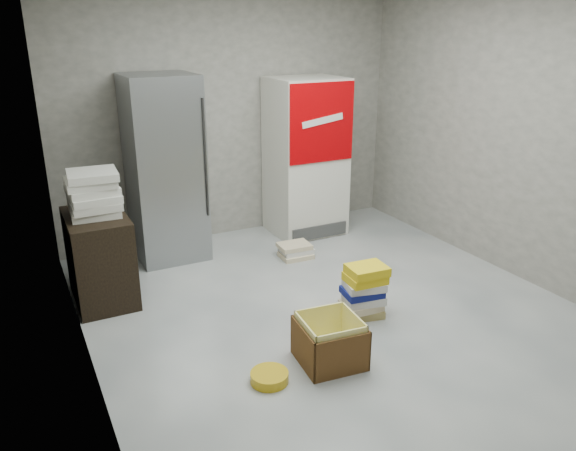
# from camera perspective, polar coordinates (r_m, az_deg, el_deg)

# --- Properties ---
(ground) EXTENTS (5.00, 5.00, 0.00)m
(ground) POSITION_cam_1_polar(r_m,az_deg,el_deg) (4.79, 6.14, -9.86)
(ground) COLOR silver
(ground) RESTS_ON ground
(room_shell) EXTENTS (4.04, 5.04, 2.82)m
(room_shell) POSITION_cam_1_polar(r_m,az_deg,el_deg) (4.20, 7.06, 11.97)
(room_shell) COLOR #A29C92
(room_shell) RESTS_ON ground
(steel_fridge) EXTENTS (0.70, 0.72, 1.90)m
(steel_fridge) POSITION_cam_1_polar(r_m,az_deg,el_deg) (5.93, -12.40, 5.63)
(steel_fridge) COLOR #A4A8AC
(steel_fridge) RESTS_ON ground
(coke_cooler) EXTENTS (0.80, 0.73, 1.80)m
(coke_cooler) POSITION_cam_1_polar(r_m,az_deg,el_deg) (6.53, 1.81, 6.98)
(coke_cooler) COLOR silver
(coke_cooler) RESTS_ON ground
(wood_shelf) EXTENTS (0.50, 0.80, 0.80)m
(wood_shelf) POSITION_cam_1_polar(r_m,az_deg,el_deg) (5.26, -18.56, -3.12)
(wood_shelf) COLOR black
(wood_shelf) RESTS_ON ground
(supply_box_stack) EXTENTS (0.44, 0.44, 0.39)m
(supply_box_stack) POSITION_cam_1_polar(r_m,az_deg,el_deg) (5.07, -19.19, 3.10)
(supply_box_stack) COLOR silver
(supply_box_stack) RESTS_ON wood_shelf
(phonebook_stack_main) EXTENTS (0.38, 0.33, 0.47)m
(phonebook_stack_main) POSITION_cam_1_polar(r_m,az_deg,el_deg) (4.81, 7.71, -6.61)
(phonebook_stack_main) COLOR #9F8D51
(phonebook_stack_main) RESTS_ON ground
(phonebook_stack_side) EXTENTS (0.37, 0.30, 0.15)m
(phonebook_stack_side) POSITION_cam_1_polar(r_m,az_deg,el_deg) (6.00, 0.77, -2.55)
(phonebook_stack_side) COLOR beige
(phonebook_stack_side) RESTS_ON ground
(cardboard_box) EXTENTS (0.49, 0.49, 0.36)m
(cardboard_box) POSITION_cam_1_polar(r_m,az_deg,el_deg) (4.22, 4.25, -11.90)
(cardboard_box) COLOR yellow
(cardboard_box) RESTS_ON ground
(bucket_lid) EXTENTS (0.31, 0.31, 0.07)m
(bucket_lid) POSITION_cam_1_polar(r_m,az_deg,el_deg) (4.06, -1.90, -15.14)
(bucket_lid) COLOR gold
(bucket_lid) RESTS_ON ground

